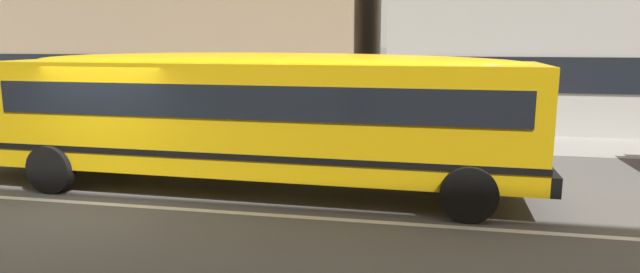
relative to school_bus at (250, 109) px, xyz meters
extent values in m
plane|color=#54514F|center=(-2.55, -1.61, -1.63)|extent=(400.00, 400.00, 0.00)
cube|color=gray|center=(-2.55, 5.98, -1.63)|extent=(120.00, 3.00, 0.01)
cube|color=silver|center=(-2.55, -1.61, -1.63)|extent=(110.00, 0.16, 0.01)
cube|color=yellow|center=(0.24, 0.00, -0.11)|extent=(10.54, 2.60, 2.10)
cube|color=yellow|center=(-5.77, 0.12, -0.63)|extent=(1.57, 2.03, 1.05)
cube|color=black|center=(5.56, -0.11, -0.98)|extent=(0.24, 2.39, 0.34)
cube|color=black|center=(0.24, 0.00, 0.27)|extent=(9.91, 2.62, 0.61)
cube|color=black|center=(0.24, 0.00, -0.73)|extent=(10.56, 2.63, 0.11)
ellipsoid|color=yellow|center=(0.24, 0.00, 0.94)|extent=(10.12, 2.40, 0.34)
cylinder|color=red|center=(-3.09, 1.43, -0.21)|extent=(0.43, 0.43, 0.03)
cylinder|color=black|center=(-3.77, -1.12, -1.16)|extent=(0.96, 0.29, 0.95)
cylinder|color=black|center=(-3.72, 1.27, -1.16)|extent=(0.96, 0.29, 0.95)
cylinder|color=black|center=(4.20, -1.28, -1.16)|extent=(0.96, 0.29, 0.95)
cylinder|color=black|center=(4.25, 1.11, -1.16)|extent=(0.96, 0.29, 0.95)
cylinder|color=black|center=(-7.80, 4.25, -1.33)|extent=(0.61, 0.20, 0.60)
cylinder|color=black|center=(-7.86, 2.55, -1.33)|extent=(0.61, 0.20, 0.60)
cube|color=black|center=(-8.98, 7.46, 0.29)|extent=(16.64, 0.04, 1.10)
camera|label=1|loc=(3.48, -10.19, 1.37)|focal=30.20mm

